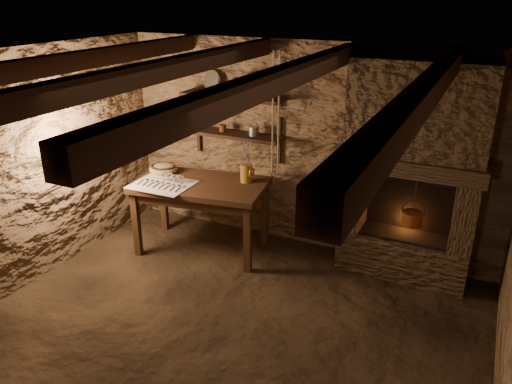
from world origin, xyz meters
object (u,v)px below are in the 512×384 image
at_px(stoneware_jug, 246,165).
at_px(iron_stockpot, 244,88).
at_px(wooden_bowl, 164,169).
at_px(red_pot, 412,218).
at_px(work_table, 202,214).

relative_size(stoneware_jug, iron_stockpot, 2.03).
height_order(stoneware_jug, wooden_bowl, stoneware_jug).
distance_m(wooden_bowl, red_pot, 2.91).
distance_m(work_table, iron_stockpot, 1.53).
height_order(work_table, red_pot, red_pot).
bearing_deg(iron_stockpot, red_pot, -3.42).
distance_m(iron_stockpot, red_pot, 2.32).
bearing_deg(work_table, iron_stockpot, 51.23).
height_order(work_table, stoneware_jug, stoneware_jug).
bearing_deg(wooden_bowl, red_pot, 6.07).
xyz_separation_m(wooden_bowl, red_pot, (2.88, 0.31, -0.19)).
xyz_separation_m(work_table, iron_stockpot, (0.30, 0.53, 1.40)).
relative_size(wooden_bowl, red_pot, 0.64).
distance_m(work_table, stoneware_jug, 0.80).
bearing_deg(wooden_bowl, work_table, -10.05).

